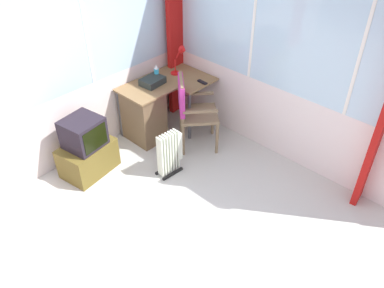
# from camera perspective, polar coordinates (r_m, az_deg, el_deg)

# --- Properties ---
(ground) EXTENTS (5.32, 4.86, 0.06)m
(ground) POSITION_cam_1_polar(r_m,az_deg,el_deg) (4.11, -4.35, -15.79)
(ground) COLOR beige
(north_window_panel) EXTENTS (4.32, 0.07, 2.78)m
(north_window_panel) POSITION_cam_1_polar(r_m,az_deg,el_deg) (4.58, -22.49, 10.35)
(north_window_panel) COLOR silver
(north_window_panel) RESTS_ON ground
(east_window_panel) EXTENTS (0.07, 3.86, 2.78)m
(east_window_panel) POSITION_cam_1_polar(r_m,az_deg,el_deg) (4.62, 15.46, 12.09)
(east_window_panel) COLOR silver
(east_window_panel) RESTS_ON ground
(curtain_corner) EXTENTS (0.34, 0.10, 2.68)m
(curtain_corner) POSITION_cam_1_polar(r_m,az_deg,el_deg) (5.56, -2.31, 17.09)
(curtain_corner) COLOR #B21613
(curtain_corner) RESTS_ON ground
(desk) EXTENTS (1.18, 0.80, 0.74)m
(desk) POSITION_cam_1_polar(r_m,az_deg,el_deg) (5.34, -6.71, 4.65)
(desk) COLOR olive
(desk) RESTS_ON ground
(desk_lamp) EXTENTS (0.23, 0.20, 0.40)m
(desk_lamp) POSITION_cam_1_polar(r_m,az_deg,el_deg) (5.43, -1.54, 12.74)
(desk_lamp) COLOR red
(desk_lamp) RESTS_ON desk
(tv_remote) EXTENTS (0.05, 0.15, 0.02)m
(tv_remote) POSITION_cam_1_polar(r_m,az_deg,el_deg) (5.28, 1.52, 8.98)
(tv_remote) COLOR black
(tv_remote) RESTS_ON desk
(spray_bottle) EXTENTS (0.06, 0.06, 0.22)m
(spray_bottle) POSITION_cam_1_polar(r_m,az_deg,el_deg) (5.35, -5.18, 10.32)
(spray_bottle) COLOR #36B2D7
(spray_bottle) RESTS_ON desk
(paper_tray) EXTENTS (0.32, 0.26, 0.09)m
(paper_tray) POSITION_cam_1_polar(r_m,az_deg,el_deg) (5.26, -5.76, 9.07)
(paper_tray) COLOR #252D2B
(paper_tray) RESTS_ON desk
(wooden_armchair) EXTENTS (0.68, 0.68, 0.99)m
(wooden_armchair) POSITION_cam_1_polar(r_m,az_deg,el_deg) (5.02, -0.50, 5.74)
(wooden_armchair) COLOR #7F684A
(wooden_armchair) RESTS_ON ground
(tv_on_stand) EXTENTS (0.70, 0.54, 0.76)m
(tv_on_stand) POSITION_cam_1_polar(r_m,az_deg,el_deg) (4.90, -15.05, -0.72)
(tv_on_stand) COLOR brown
(tv_on_stand) RESTS_ON ground
(space_heater) EXTENTS (0.35, 0.19, 0.58)m
(space_heater) POSITION_cam_1_polar(r_m,az_deg,el_deg) (4.75, -3.20, -1.25)
(space_heater) COLOR silver
(space_heater) RESTS_ON ground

